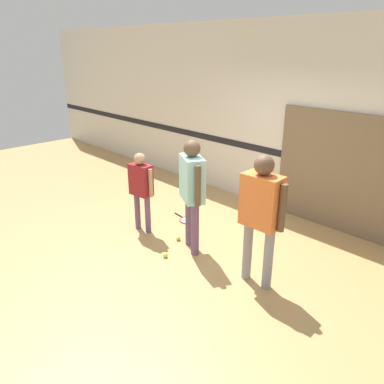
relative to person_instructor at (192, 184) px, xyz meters
The scene contains 11 objects.
ground_plane 1.03m from the person_instructor, 10.26° to the right, with size 16.00×16.00×0.00m, color tan.
wall_back 2.26m from the person_instructor, 83.74° to the left, with size 16.00×0.07×3.20m.
wall_panel 2.38m from the person_instructor, 62.10° to the left, with size 2.11×0.05×1.87m.
person_instructor is the anchor object (origin of this frame).
person_student_left 1.01m from the person_instructor, behind, with size 0.48×0.24×1.28m.
person_student_right 1.15m from the person_instructor, ahead, with size 0.63×0.27×1.65m.
racket_spare_on_floor 1.38m from the person_instructor, 141.12° to the left, with size 0.52×0.31×0.03m.
tennis_ball_near_instructor 1.07m from the person_instructor, 101.95° to the right, with size 0.07×0.07×0.07m, color #CCE038.
tennis_ball_by_spare_racket 1.45m from the person_instructor, 132.57° to the left, with size 0.07×0.07×0.07m, color #CCE038.
tennis_ball_stray_left 1.02m from the person_instructor, behind, with size 0.07×0.07×0.07m, color #CCE038.
tennis_ball_stray_right 1.43m from the person_instructor, 74.64° to the left, with size 0.07×0.07×0.07m, color #CCE038.
Camera 1 is at (3.19, -3.29, 2.77)m, focal length 35.00 mm.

